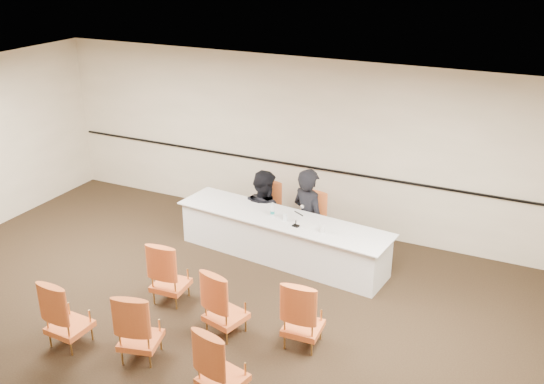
{
  "coord_description": "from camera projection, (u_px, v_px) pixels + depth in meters",
  "views": [
    {
      "loc": [
        3.76,
        -5.31,
        4.76
      ],
      "look_at": [
        -0.03,
        2.6,
        1.12
      ],
      "focal_mm": 40.0,
      "sensor_mm": 36.0,
      "label": 1
    }
  ],
  "objects": [
    {
      "name": "panelist_main_chair",
      "position": [
        308.0,
        222.0,
        9.99
      ],
      "size": [
        0.55,
        0.55,
        0.95
      ],
      "primitive_type": null,
      "rotation": [
        0.0,
        0.0,
        -0.11
      ],
      "color": "#E24F28",
      "rests_on": "ground"
    },
    {
      "name": "aud_chair_front_right",
      "position": [
        303.0,
        312.0,
        7.56
      ],
      "size": [
        0.53,
        0.53,
        0.95
      ],
      "primitive_type": null,
      "rotation": [
        0.0,
        0.0,
        0.06
      ],
      "color": "#E24F28",
      "rests_on": "ground"
    },
    {
      "name": "floor",
      "position": [
        186.0,
        343.0,
        7.75
      ],
      "size": [
        10.0,
        10.0,
        0.0
      ],
      "primitive_type": "plane",
      "color": "black",
      "rests_on": "ground"
    },
    {
      "name": "papers",
      "position": [
        304.0,
        225.0,
        9.32
      ],
      "size": [
        0.35,
        0.29,
        0.0
      ],
      "primitive_type": "cube",
      "rotation": [
        0.0,
        0.0,
        -0.27
      ],
      "color": "white",
      "rests_on": "panel_table"
    },
    {
      "name": "panelist_main",
      "position": [
        308.0,
        222.0,
        9.99
      ],
      "size": [
        0.8,
        0.69,
        1.86
      ],
      "primitive_type": "imported",
      "rotation": [
        0.0,
        0.0,
        2.69
      ],
      "color": "black",
      "rests_on": "ground"
    },
    {
      "name": "panelist_second_chair",
      "position": [
        264.0,
        210.0,
        10.42
      ],
      "size": [
        0.55,
        0.55,
        0.95
      ],
      "primitive_type": null,
      "rotation": [
        0.0,
        0.0,
        -0.11
      ],
      "color": "#E24F28",
      "rests_on": "ground"
    },
    {
      "name": "panelist_second",
      "position": [
        264.0,
        218.0,
        10.47
      ],
      "size": [
        1.04,
        0.95,
        1.74
      ],
      "primitive_type": "imported",
      "rotation": [
        0.0,
        0.0,
        2.72
      ],
      "color": "black",
      "rests_on": "ground"
    },
    {
      "name": "aud_chair_back_mid",
      "position": [
        139.0,
        324.0,
        7.32
      ],
      "size": [
        0.61,
        0.61,
        0.95
      ],
      "primitive_type": null,
      "rotation": [
        0.0,
        0.0,
        0.25
      ],
      "color": "#E24F28",
      "rests_on": "ground"
    },
    {
      "name": "aud_chair_front_left",
      "position": [
        170.0,
        271.0,
        8.5
      ],
      "size": [
        0.53,
        0.53,
        0.95
      ],
      "primitive_type": null,
      "rotation": [
        0.0,
        0.0,
        0.07
      ],
      "color": "#E24F28",
      "rests_on": "ground"
    },
    {
      "name": "microphone",
      "position": [
        296.0,
        217.0,
        9.21
      ],
      "size": [
        0.15,
        0.24,
        0.31
      ],
      "primitive_type": null,
      "rotation": [
        0.0,
        0.0,
        -0.19
      ],
      "color": "black",
      "rests_on": "panel_table"
    },
    {
      "name": "coffee_cup",
      "position": [
        322.0,
        229.0,
        9.06
      ],
      "size": [
        0.1,
        0.1,
        0.13
      ],
      "primitive_type": "cylinder",
      "rotation": [
        0.0,
        0.0,
        -0.21
      ],
      "color": "silver",
      "rests_on": "panel_table"
    },
    {
      "name": "wall_rail",
      "position": [
        307.0,
        167.0,
        10.62
      ],
      "size": [
        9.8,
        0.04,
        0.03
      ],
      "primitive_type": "cube",
      "color": "black",
      "rests_on": "wall_back"
    },
    {
      "name": "aud_chair_back_left",
      "position": [
        68.0,
        312.0,
        7.57
      ],
      "size": [
        0.52,
        0.52,
        0.95
      ],
      "primitive_type": null,
      "rotation": [
        0.0,
        0.0,
        -0.04
      ],
      "color": "#E24F28",
      "rests_on": "ground"
    },
    {
      "name": "aud_chair_front_mid",
      "position": [
        225.0,
        302.0,
        7.78
      ],
      "size": [
        0.6,
        0.6,
        0.95
      ],
      "primitive_type": null,
      "rotation": [
        0.0,
        0.0,
        -0.24
      ],
      "color": "#E24F28",
      "rests_on": "ground"
    },
    {
      "name": "water_bottle",
      "position": [
        273.0,
        209.0,
        9.58
      ],
      "size": [
        0.1,
        0.1,
        0.23
      ],
      "primitive_type": null,
      "rotation": [
        0.0,
        0.0,
        -0.54
      ],
      "color": "teal",
      "rests_on": "panel_table"
    },
    {
      "name": "panel_table",
      "position": [
        282.0,
        238.0,
        9.7
      ],
      "size": [
        3.66,
        1.22,
        0.72
      ],
      "primitive_type": null,
      "rotation": [
        0.0,
        0.0,
        -0.11
      ],
      "color": "white",
      "rests_on": "ground"
    },
    {
      "name": "drinking_glass",
      "position": [
        285.0,
        217.0,
        9.45
      ],
      "size": [
        0.08,
        0.08,
        0.1
      ],
      "primitive_type": "cylinder",
      "rotation": [
        0.0,
        0.0,
        -0.38
      ],
      "color": "white",
      "rests_on": "panel_table"
    },
    {
      "name": "ceiling",
      "position": [
        171.0,
        116.0,
        6.6
      ],
      "size": [
        10.0,
        10.0,
        0.0
      ],
      "primitive_type": "plane",
      "rotation": [
        3.14,
        0.0,
        0.0
      ],
      "color": "silver",
      "rests_on": "ground"
    },
    {
      "name": "wall_back",
      "position": [
        308.0,
        144.0,
        10.5
      ],
      "size": [
        10.0,
        0.04,
        3.0
      ],
      "primitive_type": "cube",
      "color": "beige",
      "rests_on": "ground"
    },
    {
      "name": "aud_chair_back_right",
      "position": [
        222.0,
        363.0,
        6.65
      ],
      "size": [
        0.6,
        0.6,
        0.95
      ],
      "primitive_type": null,
      "rotation": [
        0.0,
        0.0,
        -0.22
      ],
      "color": "#E24F28",
      "rests_on": "ground"
    }
  ]
}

